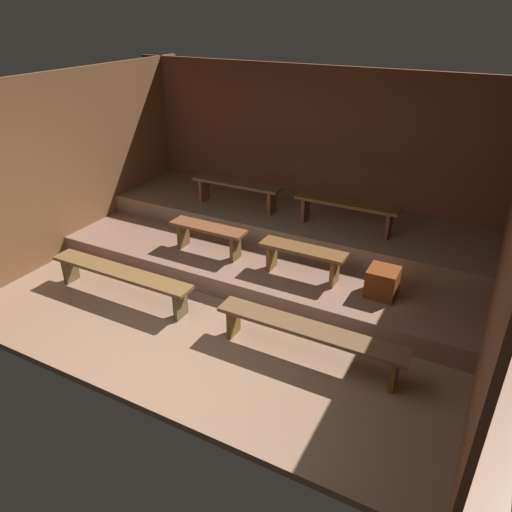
% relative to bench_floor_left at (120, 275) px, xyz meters
% --- Properties ---
extents(ground, '(6.39, 4.85, 0.08)m').
position_rel_bench_floor_left_xyz_m(ground, '(1.24, 1.09, -0.36)').
color(ground, '#87644E').
extents(wall_back, '(6.39, 0.06, 2.49)m').
position_rel_bench_floor_left_xyz_m(wall_back, '(1.24, 3.15, 0.92)').
color(wall_back, brown).
rests_on(wall_back, ground).
extents(wall_left, '(0.06, 4.85, 2.49)m').
position_rel_bench_floor_left_xyz_m(wall_left, '(-1.59, 1.09, 0.92)').
color(wall_left, brown).
rests_on(wall_left, ground).
extents(wall_right, '(0.06, 4.85, 2.49)m').
position_rel_bench_floor_left_xyz_m(wall_right, '(4.06, 1.09, 0.92)').
color(wall_right, brown).
rests_on(wall_right, ground).
extents(platform_lower, '(5.59, 2.57, 0.26)m').
position_rel_bench_floor_left_xyz_m(platform_lower, '(1.24, 1.83, -0.19)').
color(platform_lower, '#805C4C').
rests_on(platform_lower, ground).
extents(platform_middle, '(5.59, 1.45, 0.26)m').
position_rel_bench_floor_left_xyz_m(platform_middle, '(1.24, 2.39, 0.07)').
color(platform_middle, '#7E6651').
rests_on(platform_middle, platform_lower).
extents(bench_floor_left, '(2.00, 0.28, 0.39)m').
position_rel_bench_floor_left_xyz_m(bench_floor_left, '(0.00, 0.00, 0.00)').
color(bench_floor_left, brown).
rests_on(bench_floor_left, ground).
extents(bench_floor_right, '(2.00, 0.28, 0.39)m').
position_rel_bench_floor_left_xyz_m(bench_floor_right, '(2.47, 0.00, 0.00)').
color(bench_floor_right, brown).
rests_on(bench_floor_right, ground).
extents(bench_lower_left, '(1.07, 0.28, 0.39)m').
position_rel_bench_floor_left_xyz_m(bench_lower_left, '(0.55, 1.12, 0.23)').
color(bench_lower_left, brown).
rests_on(bench_lower_left, platform_lower).
extents(bench_lower_right, '(1.07, 0.28, 0.39)m').
position_rel_bench_floor_left_xyz_m(bench_lower_right, '(1.92, 1.12, 0.23)').
color(bench_lower_right, brown).
rests_on(bench_lower_right, platform_lower).
extents(bench_middle_left, '(1.42, 0.28, 0.39)m').
position_rel_bench_floor_left_xyz_m(bench_middle_left, '(0.38, 2.19, 0.50)').
color(bench_middle_left, brown).
rests_on(bench_middle_left, platform_middle).
extents(bench_middle_right, '(1.42, 0.28, 0.39)m').
position_rel_bench_floor_left_xyz_m(bench_middle_right, '(2.09, 2.19, 0.50)').
color(bench_middle_right, brown).
rests_on(bench_middle_right, platform_middle).
extents(wooden_crate_lower, '(0.34, 0.34, 0.34)m').
position_rel_bench_floor_left_xyz_m(wooden_crate_lower, '(2.90, 1.16, 0.10)').
color(wooden_crate_lower, '#6A2E0F').
rests_on(wooden_crate_lower, platform_lower).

